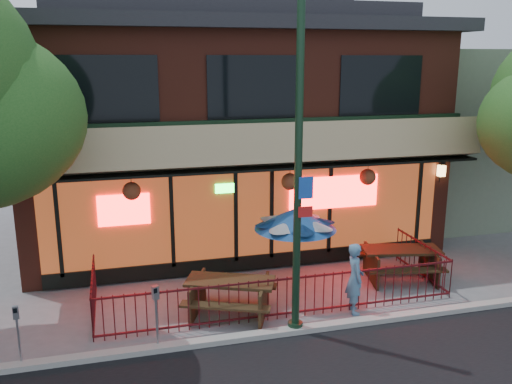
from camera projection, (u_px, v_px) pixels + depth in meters
ground at (289, 322)px, 12.07m from camera, size 80.00×80.00×0.00m
curb at (297, 330)px, 11.59m from camera, size 80.00×0.25×0.12m
restaurant_building at (223, 108)px, 17.76m from camera, size 12.96×9.49×8.05m
neighbor_building at (450, 131)px, 20.82m from camera, size 6.00×7.00×6.00m
patio_fence at (283, 287)px, 12.39m from camera, size 8.44×2.62×1.00m
street_light at (298, 189)px, 10.94m from camera, size 0.43×0.32×7.00m
picnic_table_left at (230, 292)px, 12.30m from camera, size 2.43×2.18×0.85m
picnic_table_right at (401, 259)px, 14.29m from camera, size 2.29×1.93×0.86m
patio_umbrella at (295, 219)px, 13.10m from camera, size 1.99×2.00×2.28m
pedestrian at (355, 278)px, 12.36m from camera, size 0.48×0.66×1.67m
parking_meter_near at (156, 307)px, 10.75m from camera, size 0.15×0.14×1.37m
parking_meter_far at (17, 326)px, 10.12m from camera, size 0.12×0.11×1.26m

